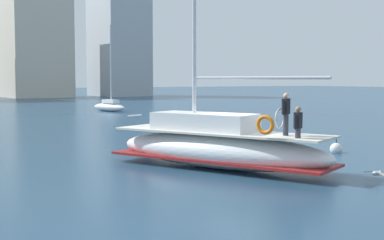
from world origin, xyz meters
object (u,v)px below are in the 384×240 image
Objects in this scene: mooring_buoy at (336,149)px; main_sailboat at (217,145)px; seagull at (377,173)px; moored_sloop_far at (109,106)px.

main_sailboat is at bearing -175.86° from mooring_buoy.
moored_sloop_far is at bearing 78.28° from seagull.
mooring_buoy is at bearing 52.99° from seagull.
moored_sloop_far reaches higher than seagull.
seagull is (-8.89, -42.85, -0.33)m from moored_sloop_far.
seagull is at bearing -127.01° from mooring_buoy.
mooring_buoy is at bearing -96.92° from moored_sloop_far.
seagull is 1.11× the size of mooring_buoy.
mooring_buoy reaches higher than seagull.
moored_sloop_far is 37.29m from mooring_buoy.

